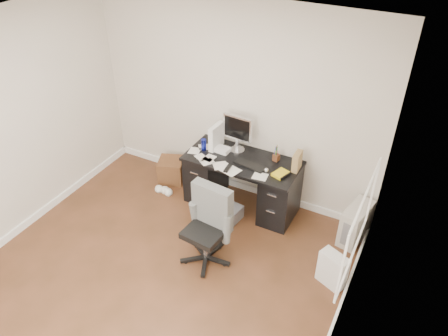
{
  "coord_description": "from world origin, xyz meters",
  "views": [
    {
      "loc": [
        2.27,
        -2.62,
        3.88
      ],
      "look_at": [
        0.27,
        1.2,
        0.88
      ],
      "focal_mm": 35.0,
      "sensor_mm": 36.0,
      "label": 1
    }
  ],
  "objects_px": {
    "desk": "(242,181)",
    "lcd_monitor": "(238,134)",
    "wicker_basket": "(171,170)",
    "keyboard": "(250,165)",
    "office_chair": "(205,228)",
    "pc_tower": "(356,223)"
  },
  "relations": [
    {
      "from": "desk",
      "to": "pc_tower",
      "type": "xyz_separation_m",
      "value": [
        1.54,
        0.05,
        -0.15
      ]
    },
    {
      "from": "lcd_monitor",
      "to": "wicker_basket",
      "type": "height_order",
      "value": "lcd_monitor"
    },
    {
      "from": "lcd_monitor",
      "to": "keyboard",
      "type": "height_order",
      "value": "lcd_monitor"
    },
    {
      "from": "desk",
      "to": "keyboard",
      "type": "distance_m",
      "value": 0.4
    },
    {
      "from": "desk",
      "to": "office_chair",
      "type": "distance_m",
      "value": 1.13
    },
    {
      "from": "pc_tower",
      "to": "wicker_basket",
      "type": "relative_size",
      "value": 1.44
    },
    {
      "from": "office_chair",
      "to": "pc_tower",
      "type": "height_order",
      "value": "office_chair"
    },
    {
      "from": "desk",
      "to": "office_chair",
      "type": "bearing_deg",
      "value": -86.37
    },
    {
      "from": "desk",
      "to": "keyboard",
      "type": "height_order",
      "value": "keyboard"
    },
    {
      "from": "desk",
      "to": "keyboard",
      "type": "xyz_separation_m",
      "value": [
        0.14,
        -0.09,
        0.36
      ]
    },
    {
      "from": "lcd_monitor",
      "to": "wicker_basket",
      "type": "xyz_separation_m",
      "value": [
        -1.01,
        -0.13,
        -0.84
      ]
    },
    {
      "from": "office_chair",
      "to": "pc_tower",
      "type": "relative_size",
      "value": 1.96
    },
    {
      "from": "desk",
      "to": "wicker_basket",
      "type": "xyz_separation_m",
      "value": [
        -1.17,
        0.04,
        -0.22
      ]
    },
    {
      "from": "wicker_basket",
      "to": "desk",
      "type": "bearing_deg",
      "value": -1.89
    },
    {
      "from": "lcd_monitor",
      "to": "wicker_basket",
      "type": "distance_m",
      "value": 1.32
    },
    {
      "from": "desk",
      "to": "lcd_monitor",
      "type": "relative_size",
      "value": 2.87
    },
    {
      "from": "keyboard",
      "to": "pc_tower",
      "type": "relative_size",
      "value": 0.81
    },
    {
      "from": "keyboard",
      "to": "desk",
      "type": "bearing_deg",
      "value": 157.85
    },
    {
      "from": "lcd_monitor",
      "to": "pc_tower",
      "type": "distance_m",
      "value": 1.86
    },
    {
      "from": "wicker_basket",
      "to": "office_chair",
      "type": "bearing_deg",
      "value": -43.08
    },
    {
      "from": "keyboard",
      "to": "pc_tower",
      "type": "height_order",
      "value": "keyboard"
    },
    {
      "from": "desk",
      "to": "lcd_monitor",
      "type": "xyz_separation_m",
      "value": [
        -0.16,
        0.17,
        0.61
      ]
    }
  ]
}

